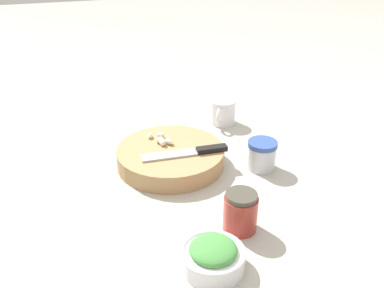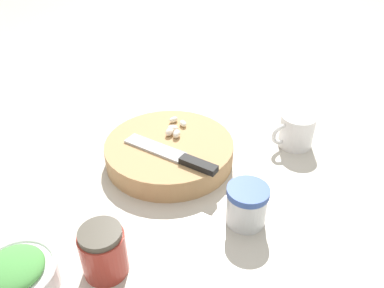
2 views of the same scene
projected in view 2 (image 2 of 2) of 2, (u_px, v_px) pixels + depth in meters
ground_plane at (184, 177)px, 0.76m from camera, size 5.00×5.00×0.00m
cutting_board at (170, 151)px, 0.80m from camera, size 0.27×0.27×0.05m
chef_knife at (175, 156)px, 0.73m from camera, size 0.04×0.21×0.01m
garlic_cloves at (175, 128)px, 0.81m from camera, size 0.07×0.06×0.02m
herb_bowl at (16, 276)px, 0.54m from camera, size 0.12×0.12×0.06m
spice_jar at (247, 205)px, 0.64m from camera, size 0.07×0.07×0.07m
coffee_mug at (296, 131)px, 0.84m from camera, size 0.10×0.08×0.07m
honey_jar at (103, 252)px, 0.55m from camera, size 0.07×0.07×0.08m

